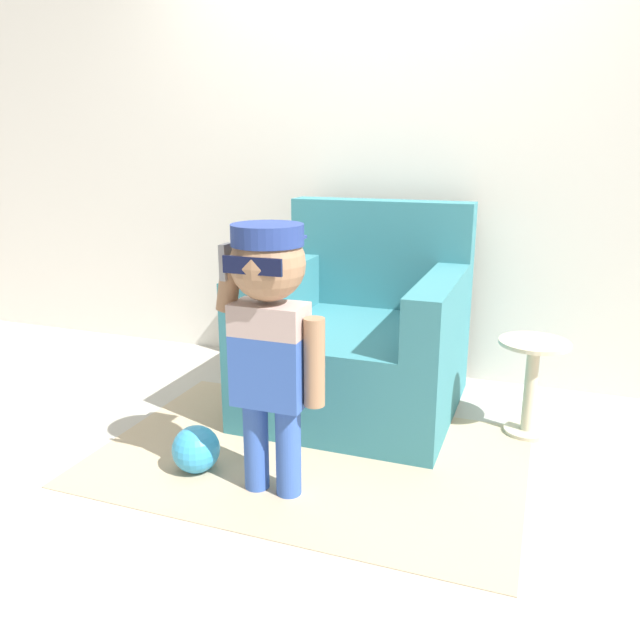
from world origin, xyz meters
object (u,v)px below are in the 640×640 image
(armchair, at_px, (360,341))
(person_child, at_px, (270,320))
(toy_ball, at_px, (196,449))
(side_table, at_px, (531,378))

(armchair, relative_size, person_child, 0.98)
(person_child, bearing_deg, armchair, 85.95)
(toy_ball, bearing_deg, side_table, 33.66)
(armchair, height_order, toy_ball, armchair)
(person_child, xyz_separation_m, toy_ball, (-0.36, 0.03, -0.60))
(toy_ball, bearing_deg, armchair, 64.63)
(person_child, relative_size, side_table, 2.29)
(person_child, distance_m, side_table, 1.33)
(side_table, bearing_deg, person_child, -135.99)
(person_child, relative_size, toy_ball, 5.28)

